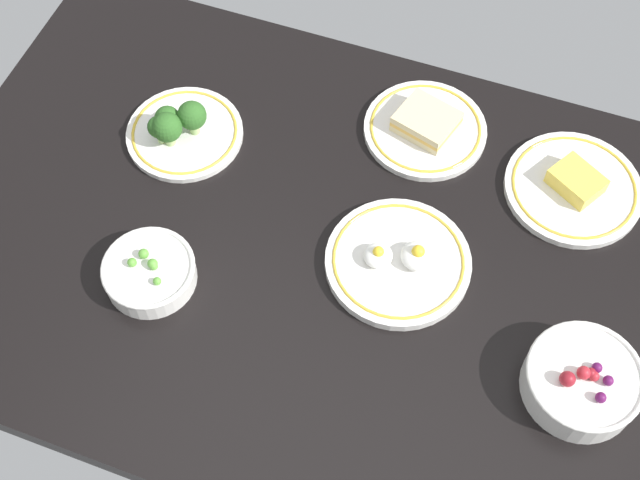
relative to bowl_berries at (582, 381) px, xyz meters
The scene contains 7 objects.
dining_table 42.61cm from the bowl_berries, 12.58° to the right, with size 124.84×82.24×4.00cm, color black.
bowl_berries is the anchor object (origin of this frame).
plate_broccoli 72.92cm from the bowl_berries, 16.78° to the right, with size 19.21×19.21×7.55cm.
plate_eggs 31.00cm from the bowl_berries, 19.34° to the right, with size 21.96×21.96×5.20cm.
bowl_peas 63.17cm from the bowl_berries, ahead, with size 13.83×13.83×5.10cm.
plate_cheese 33.43cm from the bowl_berries, 77.48° to the right, with size 21.72×21.72×4.14cm.
plate_sandwich 48.47cm from the bowl_berries, 47.78° to the right, with size 20.28×20.28×4.36cm.
Camera 1 is at (-22.51, 61.85, 116.59)cm, focal length 48.07 mm.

